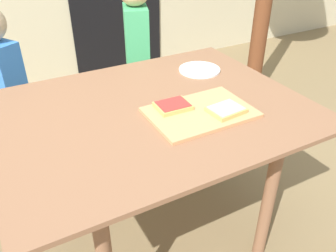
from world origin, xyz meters
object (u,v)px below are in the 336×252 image
(pizza_slice_far_left, at_px, (173,106))
(child_right, at_px, (137,52))
(plate_white_right, at_px, (200,70))
(child_left, at_px, (4,84))
(cutting_board, at_px, (200,112))
(pizza_slice_near_right, at_px, (226,110))
(dining_table, at_px, (153,130))

(pizza_slice_far_left, height_order, child_right, child_right)
(plate_white_right, distance_m, child_left, 1.08)
(plate_white_right, bearing_deg, cutting_board, -122.52)
(cutting_board, relative_size, child_left, 0.40)
(pizza_slice_near_right, bearing_deg, child_left, 125.44)
(child_right, bearing_deg, child_left, 178.79)
(child_right, bearing_deg, cutting_board, -99.05)
(pizza_slice_far_left, relative_size, child_left, 0.14)
(plate_white_right, bearing_deg, child_left, 145.47)
(pizza_slice_near_right, xyz_separation_m, plate_white_right, (0.15, 0.42, -0.02))
(pizza_slice_near_right, bearing_deg, child_right, 86.14)
(cutting_board, xyz_separation_m, child_left, (-0.65, 0.98, -0.14))
(pizza_slice_far_left, bearing_deg, cutting_board, -41.05)
(pizza_slice_near_right, xyz_separation_m, child_right, (0.07, 1.01, -0.10))
(dining_table, bearing_deg, cutting_board, -42.31)
(pizza_slice_far_left, distance_m, plate_white_right, 0.43)
(pizza_slice_far_left, distance_m, child_left, 1.08)
(child_left, bearing_deg, cutting_board, -56.35)
(dining_table, height_order, child_left, child_left)
(dining_table, bearing_deg, pizza_slice_far_left, -43.91)
(pizza_slice_far_left, bearing_deg, dining_table, 136.09)
(plate_white_right, distance_m, child_right, 0.60)
(dining_table, distance_m, pizza_slice_far_left, 0.16)
(child_left, bearing_deg, child_right, -1.21)
(pizza_slice_far_left, distance_m, pizza_slice_near_right, 0.21)
(dining_table, xyz_separation_m, pizza_slice_far_left, (0.06, -0.06, 0.13))
(pizza_slice_near_right, relative_size, child_right, 0.13)
(pizza_slice_near_right, height_order, plate_white_right, pizza_slice_near_right)
(cutting_board, bearing_deg, child_right, 80.95)
(dining_table, distance_m, child_right, 0.88)
(plate_white_right, height_order, child_left, child_left)
(cutting_board, height_order, pizza_slice_far_left, pizza_slice_far_left)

